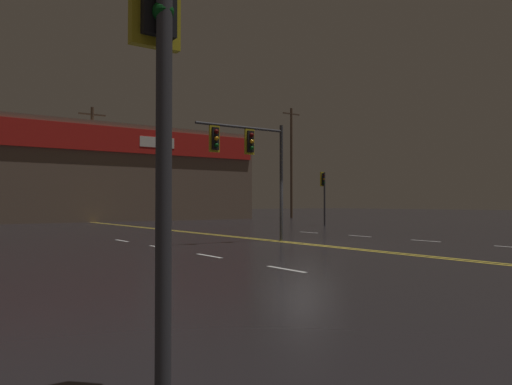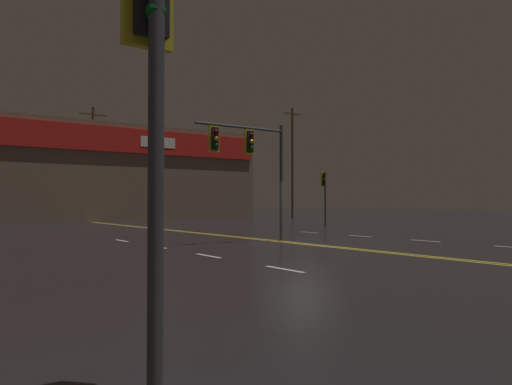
{
  "view_description": "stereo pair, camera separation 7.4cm",
  "coord_description": "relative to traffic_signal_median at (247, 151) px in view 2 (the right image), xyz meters",
  "views": [
    {
      "loc": [
        -12.31,
        -14.51,
        1.53
      ],
      "look_at": [
        0.0,
        3.04,
        2.0
      ],
      "focal_mm": 35.0,
      "sensor_mm": 36.0,
      "label": 1
    },
    {
      "loc": [
        -12.25,
        -14.55,
        1.53
      ],
      "look_at": [
        0.0,
        3.04,
        2.0
      ],
      "focal_mm": 35.0,
      "sensor_mm": 36.0,
      "label": 2
    }
  ],
  "objects": [
    {
      "name": "utility_pole_row",
      "position": [
        1.21,
        24.9,
        2.02
      ],
      "size": [
        45.89,
        0.26,
        11.63
      ],
      "color": "#4C3828",
      "rests_on": "ground"
    },
    {
      "name": "ground_plane",
      "position": [
        1.47,
        -1.53,
        -3.58
      ],
      "size": [
        200.0,
        200.0,
        0.0
      ],
      "primitive_type": "plane",
      "color": "black"
    },
    {
      "name": "road_markings",
      "position": [
        2.47,
        -3.16,
        -3.57
      ],
      "size": [
        15.05,
        60.0,
        0.01
      ],
      "color": "gold",
      "rests_on": "ground"
    },
    {
      "name": "traffic_signal_corner_southwest",
      "position": [
        -9.21,
        -12.38,
        -0.8
      ],
      "size": [
        0.42,
        0.36,
        3.78
      ],
      "color": "#38383D",
      "rests_on": "ground"
    },
    {
      "name": "traffic_signal_median",
      "position": [
        0.0,
        0.0,
        0.0
      ],
      "size": [
        4.03,
        0.36,
        4.73
      ],
      "color": "#38383D",
      "rests_on": "ground"
    },
    {
      "name": "building_backdrop",
      "position": [
        1.47,
        29.43,
        0.58
      ],
      "size": [
        31.23,
        10.23,
        8.29
      ],
      "color": "brown",
      "rests_on": "ground"
    },
    {
      "name": "traffic_signal_corner_northeast",
      "position": [
        12.85,
        9.56,
        -0.85
      ],
      "size": [
        0.42,
        0.36,
        3.71
      ],
      "color": "#38383D",
      "rests_on": "ground"
    }
  ]
}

